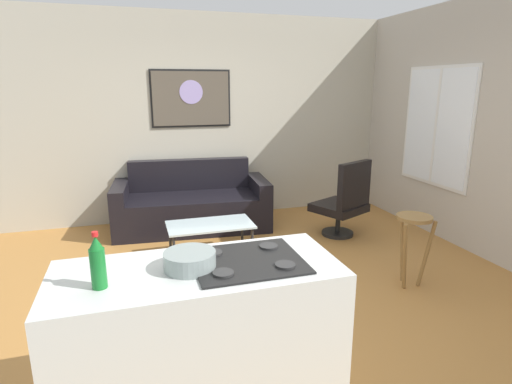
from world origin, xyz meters
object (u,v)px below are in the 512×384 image
object	(u,v)px
coffee_table	(210,227)
bar_stool	(413,232)
couch	(192,206)
soda_bottle	(98,263)
mixing_bowl	(190,261)
armchair	(345,202)
wall_painting	(191,98)

from	to	relation	value
coffee_table	bar_stool	bearing A→B (deg)	-35.27
couch	soda_bottle	distance (m)	3.54
soda_bottle	mixing_bowl	size ratio (longest dim) A/B	1.03
couch	armchair	size ratio (longest dim) A/B	2.11
soda_bottle	mixing_bowl	xyz separation A→B (m)	(0.45, 0.09, -0.08)
couch	bar_stool	size ratio (longest dim) A/B	2.96
soda_bottle	bar_stool	bearing A→B (deg)	22.17
bar_stool	wall_painting	xyz separation A→B (m)	(-1.62, 2.72, 1.15)
mixing_bowl	wall_painting	xyz separation A→B (m)	(0.57, 3.70, 0.73)
couch	armchair	bearing A→B (deg)	-27.09
armchair	mixing_bowl	xyz separation A→B (m)	(-2.23, -2.35, 0.49)
soda_bottle	wall_painting	distance (m)	3.98
mixing_bowl	wall_painting	distance (m)	3.82
mixing_bowl	bar_stool	bearing A→B (deg)	24.26
soda_bottle	wall_painting	bearing A→B (deg)	74.93
coffee_table	armchair	size ratio (longest dim) A/B	0.95
couch	coffee_table	distance (m)	1.08
couch	mixing_bowl	world-z (taller)	mixing_bowl
armchair	wall_painting	world-z (taller)	wall_painting
couch	soda_bottle	xyz separation A→B (m)	(-0.92, -3.34, 0.74)
mixing_bowl	wall_painting	bearing A→B (deg)	81.23
coffee_table	soda_bottle	distance (m)	2.55
bar_stool	soda_bottle	xyz separation A→B (m)	(-2.64, -1.08, 0.50)
armchair	bar_stool	xyz separation A→B (m)	(-0.04, -1.37, 0.08)
bar_stool	wall_painting	world-z (taller)	wall_painting
bar_stool	mixing_bowl	xyz separation A→B (m)	(-2.19, -0.99, 0.41)
bar_stool	soda_bottle	distance (m)	2.89
couch	wall_painting	xyz separation A→B (m)	(0.11, 0.45, 1.39)
coffee_table	soda_bottle	size ratio (longest dim) A/B	3.22
coffee_table	wall_painting	bearing A→B (deg)	87.53
couch	coffee_table	size ratio (longest dim) A/B	2.22
armchair	soda_bottle	xyz separation A→B (m)	(-2.68, -2.44, 0.57)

